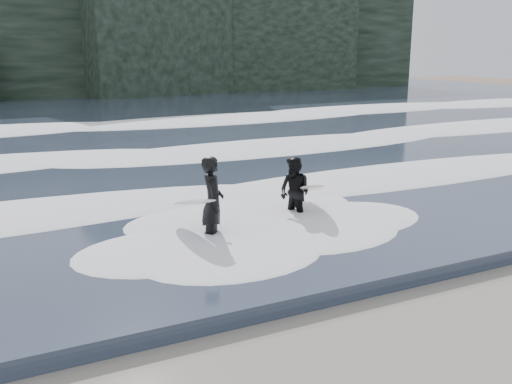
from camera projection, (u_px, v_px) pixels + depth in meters
sea at (70, 120)px, 31.64m from camera, size 90.00×52.00×0.30m
headland at (30, 35)px, 45.20m from camera, size 70.00×9.00×10.00m
foam_near at (198, 198)px, 14.21m from camera, size 60.00×3.20×0.20m
foam_mid at (128, 152)px, 20.29m from camera, size 60.00×4.00×0.24m
foam_far at (82, 123)px, 28.09m from camera, size 60.00×4.80×0.30m
surfer_left at (210, 202)px, 11.65m from camera, size 1.04×1.88×1.92m
surfer_right at (297, 192)px, 13.06m from camera, size 1.49×2.10×1.63m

